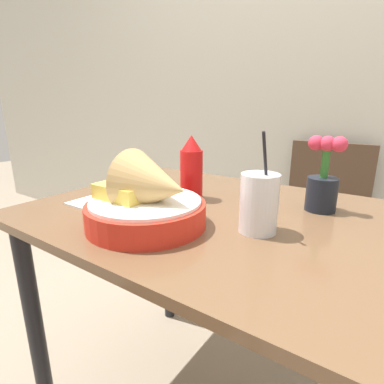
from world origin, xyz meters
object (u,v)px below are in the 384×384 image
at_px(food_basket, 149,201).
at_px(flower_vase, 323,181).
at_px(ketchup_bottle, 191,169).
at_px(chair_far_window, 322,213).
at_px(drink_cup, 259,205).

xyz_separation_m(food_basket, flower_vase, (0.31, 0.36, 0.02)).
distance_m(food_basket, flower_vase, 0.48).
relative_size(food_basket, flower_vase, 1.40).
xyz_separation_m(ketchup_bottle, flower_vase, (0.36, 0.11, -0.01)).
height_order(chair_far_window, flower_vase, flower_vase).
distance_m(food_basket, ketchup_bottle, 0.26).
bearing_deg(flower_vase, ketchup_bottle, -162.88).
relative_size(chair_far_window, drink_cup, 3.73).
distance_m(ketchup_bottle, flower_vase, 0.38).
relative_size(chair_far_window, ketchup_bottle, 4.38).
distance_m(drink_cup, flower_vase, 0.26).
xyz_separation_m(ketchup_bottle, drink_cup, (0.28, -0.13, -0.03)).
xyz_separation_m(chair_far_window, flower_vase, (0.12, -0.70, 0.33)).
distance_m(ketchup_bottle, drink_cup, 0.31).
bearing_deg(drink_cup, flower_vase, 70.39).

